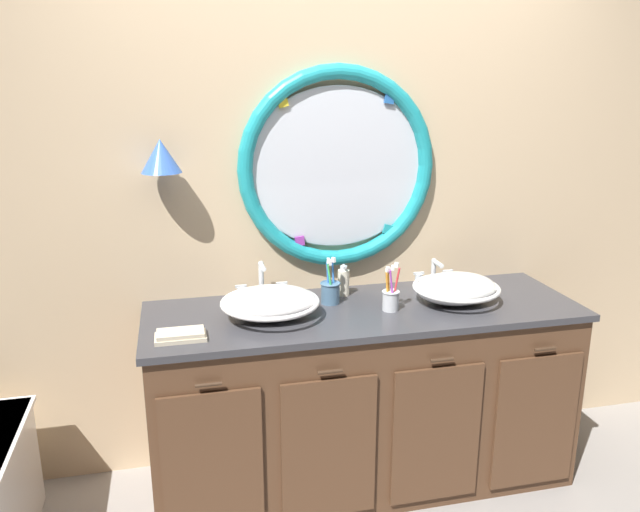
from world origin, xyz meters
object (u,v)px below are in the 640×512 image
object	(u,v)px
soap_dispenser	(343,282)
toothbrush_holder_right	(391,298)
sink_basin_left	(270,303)
sink_basin_right	(456,288)
folded_hand_towel	(181,335)
toothbrush_holder_left	(330,291)

from	to	relation	value
soap_dispenser	toothbrush_holder_right	bearing A→B (deg)	-57.55
sink_basin_left	soap_dispenser	xyz separation A→B (m)	(0.38, 0.21, -0.00)
toothbrush_holder_right	soap_dispenser	size ratio (longest dim) A/B	1.43
sink_basin_right	toothbrush_holder_right	xyz separation A→B (m)	(-0.32, -0.03, -0.01)
sink_basin_left	soap_dispenser	size ratio (longest dim) A/B	2.75
sink_basin_right	folded_hand_towel	size ratio (longest dim) A/B	1.99
sink_basin_right	toothbrush_holder_right	bearing A→B (deg)	-175.12
sink_basin_right	soap_dispenser	world-z (taller)	soap_dispenser
toothbrush_holder_left	soap_dispenser	xyz separation A→B (m)	(0.09, 0.09, 0.01)
sink_basin_right	folded_hand_towel	distance (m)	1.23
sink_basin_left	folded_hand_towel	distance (m)	0.40
toothbrush_holder_left	folded_hand_towel	size ratio (longest dim) A/B	1.08
sink_basin_left	toothbrush_holder_right	bearing A→B (deg)	-2.98
toothbrush_holder_right	sink_basin_left	bearing A→B (deg)	177.02
toothbrush_holder_left	folded_hand_towel	world-z (taller)	toothbrush_holder_left
sink_basin_right	folded_hand_towel	bearing A→B (deg)	-173.38
soap_dispenser	folded_hand_towel	distance (m)	0.83
toothbrush_holder_right	folded_hand_towel	bearing A→B (deg)	-172.76
sink_basin_right	soap_dispenser	bearing A→B (deg)	156.18
toothbrush_holder_left	folded_hand_towel	distance (m)	0.72
toothbrush_holder_left	soap_dispenser	bearing A→B (deg)	46.00
sink_basin_left	soap_dispenser	distance (m)	0.43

